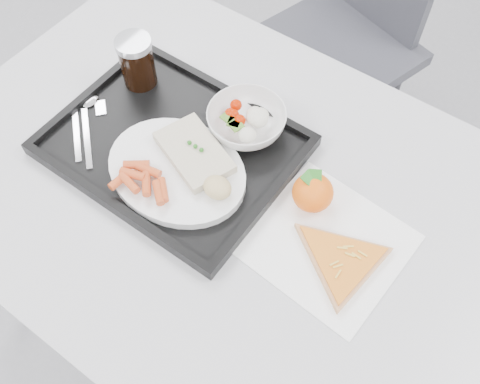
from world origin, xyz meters
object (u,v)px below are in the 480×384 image
Objects in this scene: pizza_slice at (341,261)px; cola_glass at (137,61)px; tray at (173,146)px; chair at (350,12)px; salad_bowl at (247,121)px; tangerine at (313,192)px; table at (237,209)px; dinner_plate at (177,171)px.

cola_glass is at bearing 168.45° from pizza_slice.
pizza_slice is (0.38, -0.02, 0.00)m from tray.
salad_bowl is at bearing -80.84° from chair.
cola_glass is at bearing -101.28° from chair.
tangerine is at bearing 145.12° from pizza_slice.
tangerine is 0.35× the size of pizza_slice.
tray is 2.96× the size of salad_bowl.
tray is (-0.16, 0.01, 0.08)m from table.
tangerine reaches higher than tray.
cola_glass reaches higher than tray.
table is at bearing -77.88° from chair.
tangerine reaches higher than salad_bowl.
cola_glass is (-0.14, -0.71, 0.28)m from chair.
chair reaches higher than cola_glass.
cola_glass reaches higher than dinner_plate.
tray is 0.19m from cola_glass.
chair is 0.83m from tray.
dinner_plate is 2.50× the size of cola_glass.
tray is (0.02, -0.80, 0.22)m from chair.
salad_bowl is at bearing 161.63° from tangerine.
chair is 6.11× the size of salad_bowl.
pizza_slice is (0.40, -0.82, 0.22)m from chair.
cola_glass is at bearing 175.01° from tangerine.
salad_bowl is 0.25m from cola_glass.
tangerine is at bearing -18.37° from salad_bowl.
dinner_plate is 0.33m from pizza_slice.
pizza_slice is at bearing -11.55° from cola_glass.
salad_bowl is (0.09, 0.11, 0.03)m from tray.
tray is at bearing 177.33° from table.
dinner_plate is at bearing -156.89° from tangerine.
salad_bowl is 0.32m from pizza_slice.
chair is 2.07× the size of tray.
pizza_slice is at bearing -3.65° from table.
pizza_slice is at bearing -3.26° from tray.
tangerine is at bearing 23.11° from dinner_plate.
tray is 0.07m from dinner_plate.
chair is 0.94m from pizza_slice.
table is at bearing 176.35° from pizza_slice.
chair is at bearing 91.25° from tray.
table is 0.17m from tangerine.
pizza_slice is (0.33, 0.03, -0.01)m from dinner_plate.
salad_bowl is 1.88× the size of tangerine.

